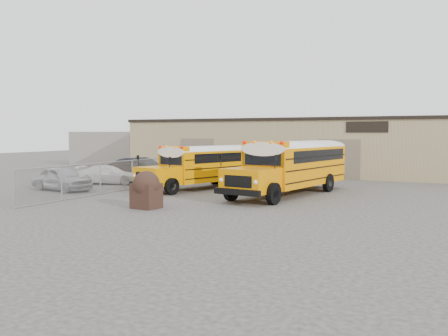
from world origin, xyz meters
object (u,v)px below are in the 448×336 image
at_px(tarp_bundle, 146,189).
at_px(school_bus_left, 262,160).
at_px(car_silver, 62,179).
at_px(car_white, 109,175).
at_px(car_dark, 141,169).
at_px(school_bus_right, 336,158).

bearing_deg(tarp_bundle, school_bus_left, 89.52).
relative_size(school_bus_left, car_silver, 2.24).
xyz_separation_m(school_bus_left, tarp_bundle, (-0.12, -14.18, -0.69)).
height_order(tarp_bundle, car_silver, tarp_bundle).
relative_size(car_white, car_dark, 0.86).
distance_m(tarp_bundle, car_dark, 14.27).
relative_size(school_bus_right, car_dark, 2.16).
bearing_deg(car_dark, school_bus_right, -75.18).
height_order(school_bus_left, school_bus_right, school_bus_right).
height_order(car_white, car_dark, car_dark).
relative_size(tarp_bundle, car_silver, 0.40).
height_order(school_bus_left, car_dark, school_bus_left).
bearing_deg(car_white, car_silver, 160.35).
bearing_deg(school_bus_right, car_dark, -168.34).
xyz_separation_m(school_bus_right, car_silver, (-14.06, -10.67, -1.05)).
bearing_deg(school_bus_left, car_white, -145.37).
distance_m(school_bus_right, car_white, 15.41).
height_order(school_bus_right, tarp_bundle, school_bus_right).
bearing_deg(car_dark, car_white, 179.60).
distance_m(school_bus_left, car_white, 10.69).
distance_m(tarp_bundle, car_silver, 9.42).
bearing_deg(car_silver, car_dark, 8.52).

